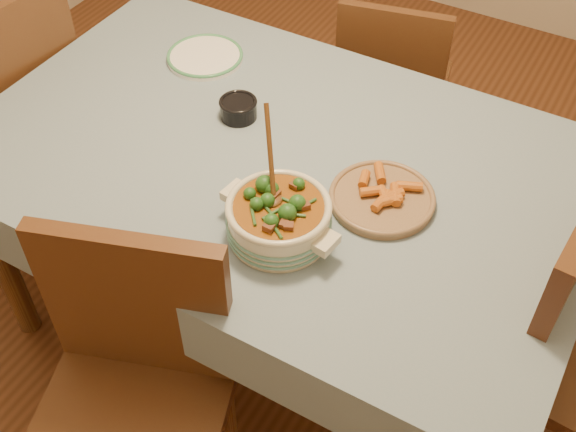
% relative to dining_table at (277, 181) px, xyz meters
% --- Properties ---
extents(floor, '(4.50, 4.50, 0.00)m').
position_rel_dining_table_xyz_m(floor, '(0.00, 0.00, -0.66)').
color(floor, '#4F2A16').
rests_on(floor, ground).
extents(dining_table, '(1.68, 1.08, 0.76)m').
position_rel_dining_table_xyz_m(dining_table, '(0.00, 0.00, 0.00)').
color(dining_table, brown).
rests_on(dining_table, floor).
extents(stew_casserole, '(0.32, 0.27, 0.29)m').
position_rel_dining_table_xyz_m(stew_casserole, '(0.15, -0.24, 0.15)').
color(stew_casserole, beige).
rests_on(stew_casserole, dining_table).
extents(white_plate, '(0.25, 0.25, 0.02)m').
position_rel_dining_table_xyz_m(white_plate, '(-0.42, 0.28, 0.10)').
color(white_plate, white).
rests_on(white_plate, dining_table).
extents(condiment_bowl, '(0.11, 0.11, 0.06)m').
position_rel_dining_table_xyz_m(condiment_bowl, '(-0.18, 0.09, 0.12)').
color(condiment_bowl, black).
rests_on(condiment_bowl, dining_table).
extents(fried_plate, '(0.30, 0.30, 0.04)m').
position_rel_dining_table_xyz_m(fried_plate, '(0.31, -0.02, 0.11)').
color(fried_plate, '#916C50').
rests_on(fried_plate, dining_table).
extents(chair_far, '(0.45, 0.45, 0.82)m').
position_rel_dining_table_xyz_m(chair_far, '(-0.01, 0.84, -0.20)').
color(chair_far, '#56381A').
rests_on(chair_far, floor).
extents(chair_near, '(0.56, 0.56, 0.94)m').
position_rel_dining_table_xyz_m(chair_near, '(-0.01, -0.66, -0.13)').
color(chair_near, '#56381A').
rests_on(chair_near, floor).
extents(chair_left, '(0.49, 0.49, 0.97)m').
position_rel_dining_table_xyz_m(chair_left, '(-1.00, -0.04, -0.11)').
color(chair_left, '#56381A').
rests_on(chair_left, floor).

